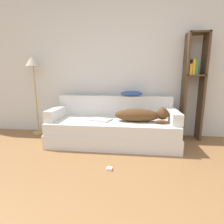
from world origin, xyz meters
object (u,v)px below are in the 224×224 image
object	(u,v)px
bookshelf	(193,83)
floor_lamp	(33,68)
laptop	(100,120)
throw_pillow	(132,94)
dog	(141,115)
power_adapter	(109,169)
couch	(113,132)

from	to	relation	value
bookshelf	floor_lamp	world-z (taller)	bookshelf
laptop	throw_pillow	bearing A→B (deg)	54.85
dog	power_adapter	world-z (taller)	dog
throw_pillow	bookshelf	size ratio (longest dim) A/B	0.21
throw_pillow	bookshelf	world-z (taller)	bookshelf
laptop	throw_pillow	size ratio (longest dim) A/B	1.05
laptop	floor_lamp	world-z (taller)	floor_lamp
dog	throw_pillow	bearing A→B (deg)	111.69
dog	throw_pillow	size ratio (longest dim) A/B	2.16
couch	laptop	distance (m)	0.29
laptop	bookshelf	bearing A→B (deg)	33.02
power_adapter	laptop	bearing A→B (deg)	107.11
couch	power_adapter	size ratio (longest dim) A/B	31.34
couch	dog	world-z (taller)	dog
dog	bookshelf	distance (m)	1.10
throw_pillow	floor_lamp	distance (m)	1.86
couch	throw_pillow	xyz separation A→B (m)	(0.30, 0.33, 0.61)
dog	bookshelf	size ratio (longest dim) A/B	0.46
dog	laptop	distance (m)	0.66
floor_lamp	laptop	bearing A→B (deg)	-16.34
couch	bookshelf	size ratio (longest dim) A/B	1.15
laptop	bookshelf	world-z (taller)	bookshelf
dog	floor_lamp	distance (m)	2.14
laptop	bookshelf	xyz separation A→B (m)	(1.54, 0.42, 0.58)
couch	power_adapter	world-z (taller)	couch
laptop	floor_lamp	size ratio (longest dim) A/B	0.27
throw_pillow	floor_lamp	bearing A→B (deg)	179.80
bookshelf	power_adapter	world-z (taller)	bookshelf
dog	laptop	size ratio (longest dim) A/B	2.07
couch	bookshelf	xyz separation A→B (m)	(1.34, 0.38, 0.79)
power_adapter	dog	bearing A→B (deg)	63.97
couch	laptop	world-z (taller)	laptop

